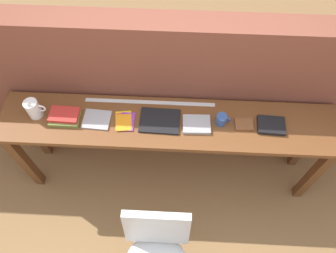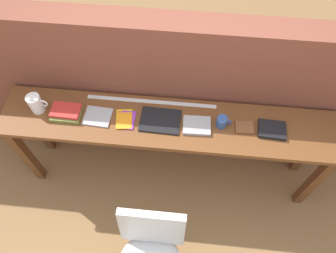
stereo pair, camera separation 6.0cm
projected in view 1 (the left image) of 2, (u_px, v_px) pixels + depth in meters
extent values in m
plane|color=olive|center=(167.00, 201.00, 2.98)|extent=(40.00, 40.00, 0.00)
cube|color=brown|center=(170.00, 95.00, 2.67)|extent=(6.00, 0.20, 1.52)
cube|color=brown|center=(168.00, 124.00, 2.41)|extent=(2.50, 0.44, 0.04)
cube|color=#5B341A|center=(25.00, 162.00, 2.73)|extent=(0.07, 0.07, 0.84)
cube|color=#5B341A|center=(313.00, 175.00, 2.66)|extent=(0.07, 0.07, 0.84)
cube|color=#5B341A|center=(35.00, 129.00, 2.89)|extent=(0.07, 0.07, 0.84)
cube|color=#5B341A|center=(306.00, 141.00, 2.83)|extent=(0.07, 0.07, 0.84)
cube|color=silver|center=(157.00, 228.00, 2.18)|extent=(0.44, 0.11, 0.40)
cylinder|color=#B2B2B7|center=(137.00, 247.00, 2.58)|extent=(0.02, 0.02, 0.41)
cylinder|color=#B2B2B7|center=(179.00, 249.00, 2.57)|extent=(0.02, 0.02, 0.41)
cylinder|color=white|center=(33.00, 109.00, 2.36)|extent=(0.10, 0.10, 0.15)
cone|color=white|center=(28.00, 105.00, 2.27)|extent=(0.04, 0.03, 0.04)
torus|color=white|center=(41.00, 108.00, 2.35)|extent=(0.07, 0.01, 0.07)
cube|color=olive|center=(65.00, 118.00, 2.39)|extent=(0.22, 0.16, 0.03)
cube|color=red|center=(64.00, 115.00, 2.37)|extent=(0.22, 0.14, 0.03)
cube|color=#9E9EA3|center=(97.00, 119.00, 2.39)|extent=(0.21, 0.18, 0.01)
cube|color=yellow|center=(123.00, 120.00, 2.39)|extent=(0.14, 0.17, 0.00)
cube|color=#E5334C|center=(124.00, 121.00, 2.39)|extent=(0.13, 0.16, 0.00)
cube|color=purple|center=(127.00, 122.00, 2.38)|extent=(0.10, 0.16, 0.00)
cube|color=orange|center=(124.00, 122.00, 2.37)|extent=(0.13, 0.15, 0.00)
cube|color=black|center=(160.00, 121.00, 2.38)|extent=(0.30, 0.22, 0.02)
cube|color=#9E9EA3|center=(197.00, 124.00, 2.36)|extent=(0.20, 0.16, 0.03)
cylinder|color=#2D4C8C|center=(221.00, 120.00, 2.35)|extent=(0.08, 0.08, 0.09)
torus|color=#2D4C8C|center=(227.00, 120.00, 2.35)|extent=(0.06, 0.01, 0.06)
cube|color=brown|center=(244.00, 124.00, 2.36)|extent=(0.13, 0.10, 0.02)
cube|color=black|center=(271.00, 125.00, 2.36)|extent=(0.20, 0.16, 0.03)
cube|color=silver|center=(150.00, 102.00, 2.48)|extent=(0.98, 0.03, 0.00)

